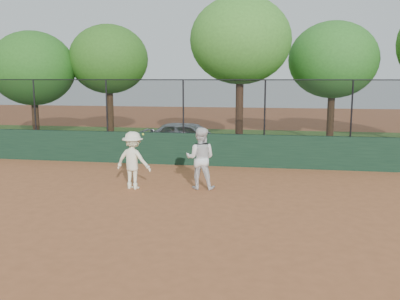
% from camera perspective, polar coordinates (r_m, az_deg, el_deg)
% --- Properties ---
extents(ground, '(80.00, 80.00, 0.00)m').
position_cam_1_polar(ground, '(11.11, -6.10, -7.80)').
color(ground, '#A45C35').
rests_on(ground, ground).
extents(back_wall, '(26.00, 0.20, 1.20)m').
position_cam_1_polar(back_wall, '(16.68, -0.44, 0.09)').
color(back_wall, '#183623').
rests_on(back_wall, ground).
extents(grass_strip, '(36.00, 12.00, 0.01)m').
position_cam_1_polar(grass_strip, '(22.63, 2.31, 0.95)').
color(grass_strip, '#2B5019').
rests_on(grass_strip, ground).
extents(parked_car, '(4.26, 1.93, 1.42)m').
position_cam_1_polar(parked_car, '(19.17, -1.43, 1.60)').
color(parked_car, '#B4BABE').
rests_on(parked_car, ground).
extents(player_second, '(0.89, 0.69, 1.82)m').
position_cam_1_polar(player_second, '(13.08, 0.04, -1.06)').
color(player_second, white).
rests_on(player_second, ground).
extents(player_main, '(1.20, 0.83, 1.70)m').
position_cam_1_polar(player_main, '(13.23, -8.55, -1.31)').
color(player_main, white).
rests_on(player_main, ground).
extents(fence_assembly, '(26.00, 0.06, 2.00)m').
position_cam_1_polar(fence_assembly, '(16.51, -0.54, 5.70)').
color(fence_assembly, black).
rests_on(fence_assembly, back_wall).
extents(tree_0, '(4.46, 4.06, 5.68)m').
position_cam_1_polar(tree_0, '(25.18, -20.63, 9.74)').
color(tree_0, '#4A2E1A').
rests_on(tree_0, ground).
extents(tree_1, '(4.21, 3.83, 6.06)m').
position_cam_1_polar(tree_1, '(24.60, -11.63, 11.28)').
color(tree_1, '#462C18').
rests_on(tree_1, ground).
extents(tree_2, '(4.55, 4.14, 6.89)m').
position_cam_1_polar(tree_2, '(20.60, 5.19, 13.77)').
color(tree_2, '#492C1A').
rests_on(tree_2, ground).
extents(tree_3, '(4.38, 3.98, 6.03)m').
position_cam_1_polar(tree_3, '(23.36, 16.68, 10.97)').
color(tree_3, '#3B2413').
rests_on(tree_3, ground).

